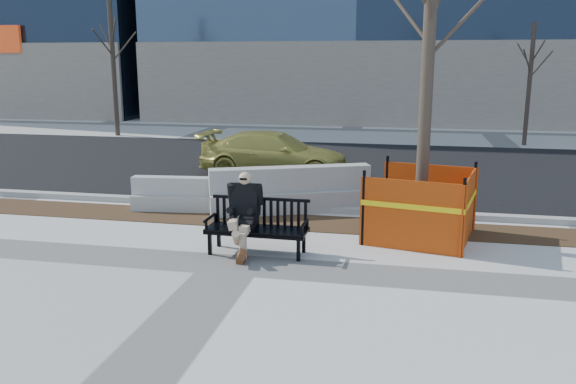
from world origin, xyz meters
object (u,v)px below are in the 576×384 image
seated_man (245,251)px  jersey_barrier_right (290,211)px  jersey_barrier_left (193,211)px  sedan (275,175)px  tree_fence (419,238)px  bench (257,253)px

seated_man → jersey_barrier_right: size_ratio=0.40×
jersey_barrier_left → jersey_barrier_right: jersey_barrier_right is taller
sedan → jersey_barrier_right: sedan is taller
tree_fence → sedan: (-3.87, 5.18, 0.00)m
tree_fence → jersey_barrier_right: (-2.65, 1.37, 0.00)m
sedan → jersey_barrier_right: (1.21, -3.82, 0.00)m
seated_man → sedan: size_ratio=0.33×
bench → sedan: size_ratio=0.41×
seated_man → jersey_barrier_left: 3.03m
seated_man → sedan: (-0.98, 6.58, 0.00)m
jersey_barrier_left → sedan: bearing=72.6°
sedan → bench: bearing=-167.1°
bench → jersey_barrier_left: size_ratio=0.67×
tree_fence → seated_man: bearing=-154.1°
sedan → jersey_barrier_left: sedan is taller
jersey_barrier_left → tree_fence: bearing=-18.0°
seated_man → jersey_barrier_left: size_ratio=0.53×
sedan → jersey_barrier_left: (-0.85, -4.17, 0.00)m
tree_fence → jersey_barrier_right: 2.98m
jersey_barrier_right → seated_man: bearing=-117.4°
bench → jersey_barrier_left: bench is taller
bench → seated_man: (-0.23, 0.05, 0.00)m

